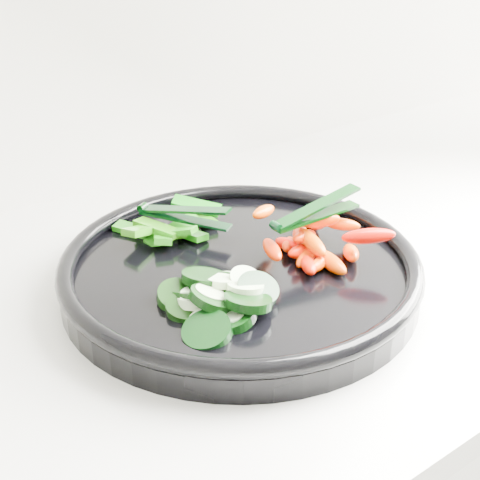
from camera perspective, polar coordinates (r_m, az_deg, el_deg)
veggie_tray at (r=0.70m, az=0.00°, el=-2.53°), size 0.48×0.48×0.04m
cucumber_pile at (r=0.63m, az=-2.37°, el=-5.07°), size 0.13×0.12×0.04m
carrot_pile at (r=0.71m, az=6.35°, el=0.03°), size 0.14×0.15×0.05m
pepper_pile at (r=0.76m, az=-5.94°, el=1.03°), size 0.14×0.10×0.04m
tong_carrot at (r=0.70m, az=6.36°, el=2.38°), size 0.11×0.02×0.02m
tong_pepper at (r=0.75m, az=-4.99°, el=2.23°), size 0.07×0.11×0.02m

